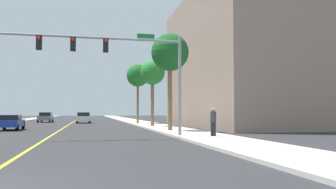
{
  "coord_description": "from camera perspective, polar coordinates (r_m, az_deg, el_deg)",
  "views": [
    {
      "loc": [
        2.53,
        -7.81,
        1.63
      ],
      "look_at": [
        9.66,
        23.34,
        3.24
      ],
      "focal_mm": 36.64,
      "sensor_mm": 36.0,
      "label": 1
    }
  ],
  "objects": [
    {
      "name": "pedestrian",
      "position": [
        21.18,
        7.53,
        -4.53
      ],
      "size": [
        0.38,
        0.38,
        1.72
      ],
      "rotation": [
        0.0,
        0.0,
        0.12
      ],
      "color": "black",
      "rests_on": "sidewalk_right"
    },
    {
      "name": "lane_marking_center",
      "position": [
        49.9,
        -15.85,
        -4.63
      ],
      "size": [
        0.16,
        144.0,
        0.01
      ],
      "primitive_type": "cube",
      "color": "yellow",
      "rests_on": "ground"
    },
    {
      "name": "sidewalk_right",
      "position": [
        50.33,
        -4.91,
        -4.64
      ],
      "size": [
        3.65,
        168.0,
        0.15
      ],
      "primitive_type": "cube",
      "color": "beige",
      "rests_on": "ground"
    },
    {
      "name": "traffic_signal_mast",
      "position": [
        21.34,
        -7.98,
        6.15
      ],
      "size": [
        11.08,
        0.36,
        6.35
      ],
      "color": "gray",
      "rests_on": "sidewalk_right"
    },
    {
      "name": "ground",
      "position": [
        49.9,
        -15.85,
        -4.64
      ],
      "size": [
        192.0,
        192.0,
        0.0
      ],
      "primitive_type": "plane",
      "color": "#2D2D30"
    },
    {
      "name": "car_blue",
      "position": [
        33.3,
        -24.72,
        -4.2
      ],
      "size": [
        1.94,
        4.27,
        1.35
      ],
      "rotation": [
        0.0,
        0.0,
        0.03
      ],
      "color": "#1E389E",
      "rests_on": "ground"
    },
    {
      "name": "car_gray",
      "position": [
        56.31,
        -19.7,
        -3.58
      ],
      "size": [
        1.96,
        4.53,
        1.53
      ],
      "rotation": [
        0.0,
        0.0,
        -0.02
      ],
      "color": "slate",
      "rests_on": "ground"
    },
    {
      "name": "palm_far",
      "position": [
        43.89,
        -5.04,
        3.11
      ],
      "size": [
        2.89,
        2.89,
        7.56
      ],
      "color": "brown",
      "rests_on": "sidewalk_right"
    },
    {
      "name": "palm_mid",
      "position": [
        35.82,
        -2.6,
        3.5
      ],
      "size": [
        2.57,
        2.57,
        6.85
      ],
      "color": "brown",
      "rests_on": "sidewalk_right"
    },
    {
      "name": "building_right_near",
      "position": [
        39.49,
        11.48,
        5.5
      ],
      "size": [
        11.13,
        23.08,
        14.68
      ],
      "primitive_type": "cube",
      "color": "gray",
      "rests_on": "ground"
    },
    {
      "name": "palm_near",
      "position": [
        27.92,
        0.33,
        6.87
      ],
      "size": [
        3.05,
        3.05,
        7.82
      ],
      "color": "brown",
      "rests_on": "sidewalk_right"
    },
    {
      "name": "car_white",
      "position": [
        50.86,
        -13.9,
        -3.74
      ],
      "size": [
        2.0,
        4.63,
        1.53
      ],
      "rotation": [
        0.0,
        0.0,
        0.02
      ],
      "color": "white",
      "rests_on": "ground"
    }
  ]
}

